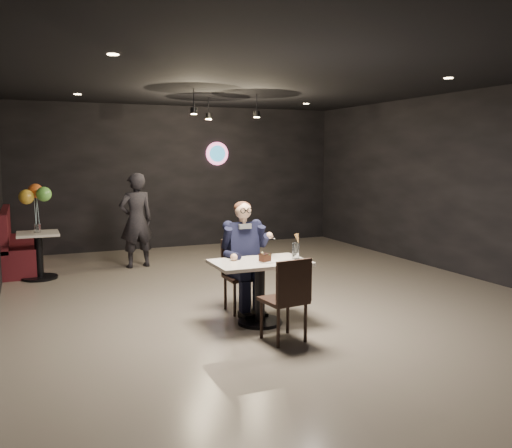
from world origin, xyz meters
name	(u,v)px	position (x,y,z in m)	size (l,w,h in m)	color
floor	(268,295)	(0.00, 0.00, 0.00)	(9.00, 9.00, 0.00)	#6F645C
wall_sign	(217,154)	(0.80, 4.47, 2.00)	(0.50, 0.06, 0.50)	pink
pendant_lights	(219,101)	(0.00, 2.00, 2.88)	(1.40, 1.20, 0.36)	black
main_table	(260,292)	(-0.63, -1.16, 0.38)	(1.10, 0.70, 0.75)	white
chair_far	(242,276)	(-0.63, -0.61, 0.46)	(0.42, 0.46, 0.92)	black
chair_near	(283,298)	(-0.63, -1.79, 0.46)	(0.42, 0.46, 0.92)	black
seated_man	(242,255)	(-0.63, -0.61, 0.72)	(0.60, 0.80, 1.44)	black
dessert_plate	(269,261)	(-0.55, -1.26, 0.76)	(0.22, 0.22, 0.01)	white
cake_slice	(265,258)	(-0.60, -1.26, 0.80)	(0.11, 0.09, 0.08)	black
mint_leaf	(268,254)	(-0.57, -1.28, 0.84)	(0.06, 0.04, 0.01)	#2E8D40
sundae_glass	(296,251)	(-0.18, -1.20, 0.84)	(0.08, 0.08, 0.19)	silver
wafer_cone	(298,239)	(-0.17, -1.22, 0.99)	(0.06, 0.06, 0.12)	tan
booth_bench	(19,239)	(-3.25, 3.35, 0.52)	(0.52, 2.10, 1.05)	#450E19
side_table	(39,255)	(-2.95, 2.35, 0.39)	(0.63, 0.63, 0.79)	white
balloon_vase	(38,228)	(-2.95, 2.35, 0.82)	(0.10, 0.10, 0.14)	silver
balloon_bunch	(36,201)	(-2.95, 2.35, 1.25)	(0.42, 0.42, 0.70)	gold
passerby	(136,220)	(-1.33, 2.66, 0.83)	(0.61, 0.40, 1.67)	black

